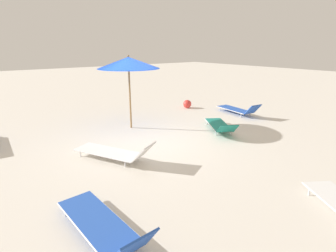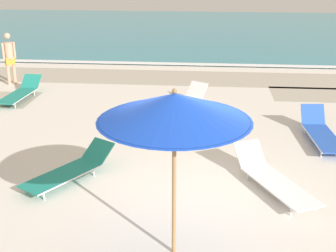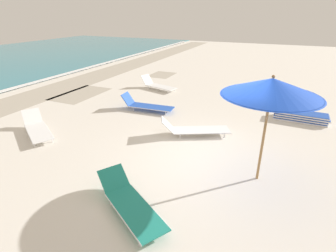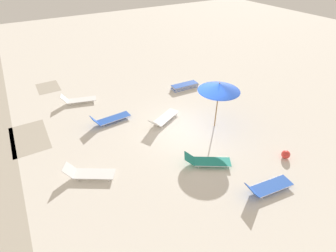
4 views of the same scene
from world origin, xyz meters
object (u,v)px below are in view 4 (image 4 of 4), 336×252
(lounger_stack, at_px, (185,86))
(sun_lounger_under_umbrella, at_px, (89,173))
(sun_lounger_beside_umbrella, at_px, (78,99))
(sun_lounger_mid_beach_pair_a, at_px, (110,119))
(sun_lounger_mid_beach_solo, at_px, (207,161))
(sun_lounger_near_water_right, at_px, (268,187))
(beach_ball, at_px, (286,154))
(sun_lounger_mid_beach_pair_b, at_px, (164,118))
(beach_umbrella, at_px, (219,87))

(lounger_stack, height_order, sun_lounger_under_umbrella, sun_lounger_under_umbrella)
(sun_lounger_beside_umbrella, height_order, sun_lounger_mid_beach_pair_a, same)
(sun_lounger_beside_umbrella, relative_size, sun_lounger_mid_beach_solo, 1.02)
(lounger_stack, relative_size, sun_lounger_near_water_right, 0.90)
(beach_ball, bearing_deg, sun_lounger_near_water_right, 113.39)
(lounger_stack, xyz_separation_m, sun_lounger_mid_beach_pair_a, (-1.34, 5.76, 0.06))
(lounger_stack, distance_m, sun_lounger_under_umbrella, 9.32)
(lounger_stack, relative_size, sun_lounger_mid_beach_pair_b, 0.85)
(sun_lounger_near_water_right, xyz_separation_m, beach_ball, (0.96, -2.22, -0.02))
(sun_lounger_beside_umbrella, bearing_deg, sun_lounger_mid_beach_pair_b, -126.83)
(sun_lounger_near_water_right, relative_size, beach_ball, 5.47)
(beach_umbrella, xyz_separation_m, beach_ball, (-3.68, -1.15, -2.08))
(sun_lounger_mid_beach_solo, bearing_deg, beach_ball, -81.28)
(beach_ball, bearing_deg, sun_lounger_mid_beach_pair_a, 40.74)
(sun_lounger_under_umbrella, bearing_deg, beach_ball, -80.88)
(sun_lounger_under_umbrella, bearing_deg, sun_lounger_mid_beach_pair_b, -35.07)
(lounger_stack, xyz_separation_m, sun_lounger_under_umbrella, (-4.83, 7.97, 0.06))
(sun_lounger_mid_beach_pair_a, bearing_deg, sun_lounger_mid_beach_pair_b, -123.32)
(sun_lounger_near_water_right, distance_m, sun_lounger_mid_beach_pair_b, 6.46)
(sun_lounger_near_water_right, bearing_deg, sun_lounger_mid_beach_pair_a, 32.29)
(lounger_stack, relative_size, sun_lounger_mid_beach_solo, 0.93)
(lounger_stack, distance_m, sun_lounger_mid_beach_pair_a, 5.92)
(sun_lounger_under_umbrella, height_order, sun_lounger_near_water_right, sun_lounger_under_umbrella)
(beach_umbrella, distance_m, sun_lounger_mid_beach_pair_a, 6.05)
(beach_umbrella, xyz_separation_m, lounger_stack, (4.49, -1.02, -2.11))
(lounger_stack, height_order, sun_lounger_near_water_right, sun_lounger_near_water_right)
(sun_lounger_mid_beach_solo, bearing_deg, sun_lounger_beside_umbrella, 54.27)
(sun_lounger_mid_beach_pair_b, bearing_deg, beach_ball, -174.94)
(sun_lounger_mid_beach_pair_b, bearing_deg, sun_lounger_beside_umbrella, 11.32)
(lounger_stack, bearing_deg, sun_lounger_mid_beach_pair_a, 105.39)
(sun_lounger_beside_umbrella, distance_m, beach_ball, 12.02)
(sun_lounger_mid_beach_solo, bearing_deg, lounger_stack, 6.16)
(sun_lounger_mid_beach_solo, relative_size, sun_lounger_mid_beach_pair_a, 0.95)
(sun_lounger_mid_beach_pair_b, height_order, beach_ball, sun_lounger_mid_beach_pair_b)
(sun_lounger_mid_beach_pair_a, bearing_deg, beach_ball, -143.19)
(beach_umbrella, relative_size, sun_lounger_beside_umbrella, 1.21)
(sun_lounger_near_water_right, height_order, sun_lounger_mid_beach_solo, sun_lounger_near_water_right)
(sun_lounger_under_umbrella, xyz_separation_m, sun_lounger_mid_beach_pair_a, (3.49, -2.20, 0.00))
(sun_lounger_mid_beach_solo, distance_m, sun_lounger_mid_beach_pair_a, 5.95)
(sun_lounger_under_umbrella, relative_size, sun_lounger_mid_beach_pair_a, 0.95)
(sun_lounger_under_umbrella, xyz_separation_m, sun_lounger_mid_beach_pair_b, (2.05, -4.75, -0.00))
(lounger_stack, xyz_separation_m, sun_lounger_beside_umbrella, (1.70, 6.72, 0.06))
(sun_lounger_mid_beach_pair_b, bearing_deg, sun_lounger_near_water_right, 163.26)
(sun_lounger_near_water_right, relative_size, sun_lounger_mid_beach_pair_a, 0.98)
(sun_lounger_mid_beach_pair_b, xyz_separation_m, beach_ball, (-5.40, -3.34, -0.02))
(sun_lounger_mid_beach_solo, height_order, sun_lounger_mid_beach_pair_b, sun_lounger_mid_beach_pair_b)
(sun_lounger_under_umbrella, bearing_deg, sun_lounger_beside_umbrella, 20.76)
(sun_lounger_beside_umbrella, bearing_deg, beach_umbrella, -122.26)
(sun_lounger_mid_beach_pair_b, bearing_deg, sun_lounger_mid_beach_solo, 152.82)
(lounger_stack, xyz_separation_m, beach_ball, (-8.18, -0.12, 0.03))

